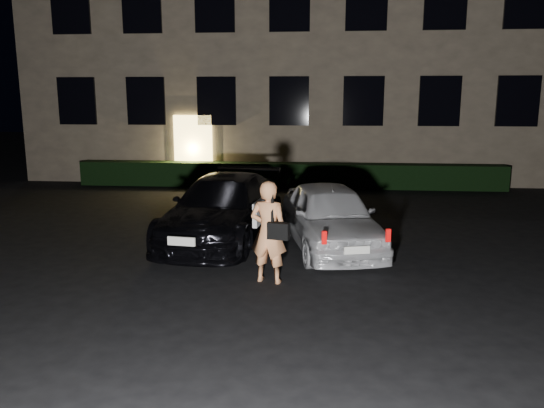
{
  "coord_description": "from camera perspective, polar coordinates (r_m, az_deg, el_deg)",
  "views": [
    {
      "loc": [
        1.17,
        -8.1,
        3.08
      ],
      "look_at": [
        0.23,
        2.0,
        1.06
      ],
      "focal_mm": 35.0,
      "sensor_mm": 36.0,
      "label": 1
    }
  ],
  "objects": [
    {
      "name": "hedge",
      "position": [
        18.82,
        1.71,
        3.13
      ],
      "size": [
        15.0,
        0.7,
        0.85
      ],
      "primitive_type": "cube",
      "color": "black",
      "rests_on": "ground"
    },
    {
      "name": "hatch",
      "position": [
        11.08,
        6.25,
        -1.31
      ],
      "size": [
        2.47,
        4.27,
        1.37
      ],
      "rotation": [
        0.0,
        0.0,
        0.23
      ],
      "color": "silver",
      "rests_on": "ground"
    },
    {
      "name": "man",
      "position": [
        8.92,
        -0.35,
        -3.01
      ],
      "size": [
        0.74,
        0.56,
        1.76
      ],
      "rotation": [
        0.0,
        0.0,
        2.92
      ],
      "color": "#DC8D58",
      "rests_on": "ground"
    },
    {
      "name": "ground",
      "position": [
        8.74,
        -2.74,
        -9.38
      ],
      "size": [
        80.0,
        80.0,
        0.0
      ],
      "primitive_type": "plane",
      "color": "black",
      "rests_on": "ground"
    },
    {
      "name": "building",
      "position": [
        23.3,
        2.54,
        18.43
      ],
      "size": [
        20.0,
        8.11,
        12.0
      ],
      "color": "brown",
      "rests_on": "ground"
    },
    {
      "name": "sedan",
      "position": [
        11.77,
        -5.24,
        -0.46
      ],
      "size": [
        2.51,
        5.04,
        1.4
      ],
      "rotation": [
        0.0,
        0.0,
        -0.12
      ],
      "color": "black",
      "rests_on": "ground"
    }
  ]
}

